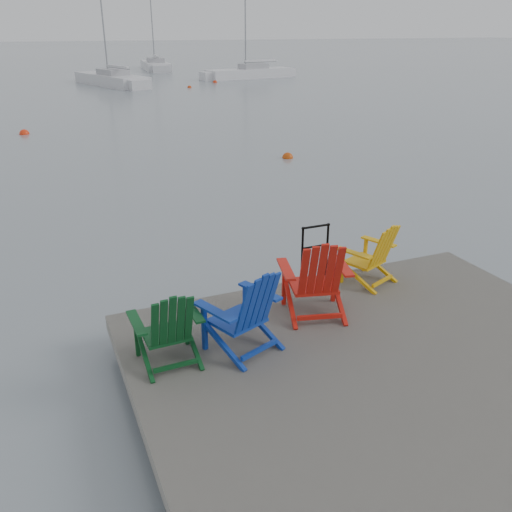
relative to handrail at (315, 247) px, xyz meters
name	(u,v)px	position (x,y,z in m)	size (l,w,h in m)	color
ground	(389,397)	(-0.25, -2.45, -1.04)	(400.00, 400.00, 0.00)	slate
dock	(392,373)	(-0.25, -2.45, -0.69)	(6.00, 5.00, 1.40)	#2B2926
handrail	(315,247)	(0.00, 0.00, 0.00)	(0.48, 0.04, 0.90)	black
chair_green	(168,326)	(-2.70, -1.43, -0.04)	(0.81, 0.75, 1.00)	#0B3E1A
chair_blue	(245,310)	(-1.77, -1.50, 0.01)	(1.06, 1.02, 1.10)	navy
chair_red	(316,277)	(-0.56, -1.06, 0.05)	(1.08, 1.02, 1.17)	red
chair_yellow	(372,253)	(0.74, -0.47, -0.05)	(0.95, 0.91, 0.98)	#DEA10C
sailboat_near	(111,80)	(2.94, 38.68, -0.69)	(4.71, 9.10, 12.12)	silver
sailboat_mid	(155,66)	(10.04, 54.13, -0.69)	(3.37, 9.20, 12.34)	silver
sailboat_far	(250,74)	(15.38, 40.30, -0.69)	(8.30, 3.44, 11.18)	silver
buoy_a	(288,158)	(4.39, 9.96, -1.04)	(0.38, 0.38, 0.38)	#BA410A
buoy_b	(24,134)	(-3.95, 18.43, -1.04)	(0.41, 0.41, 0.41)	red
buoy_c	(189,88)	(8.03, 34.41, -1.04)	(0.32, 0.32, 0.32)	red
buoy_d	(215,83)	(11.13, 37.55, -1.04)	(0.37, 0.37, 0.37)	red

